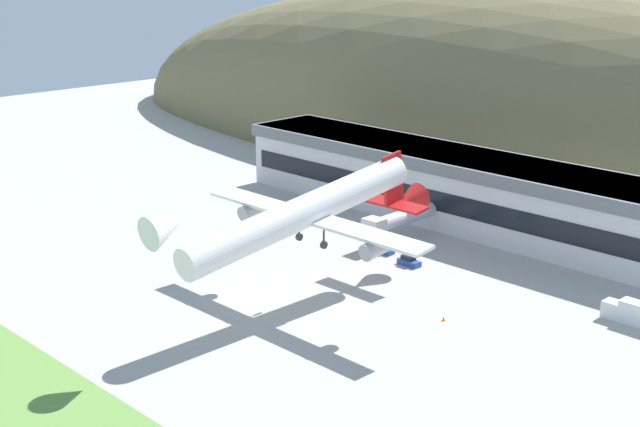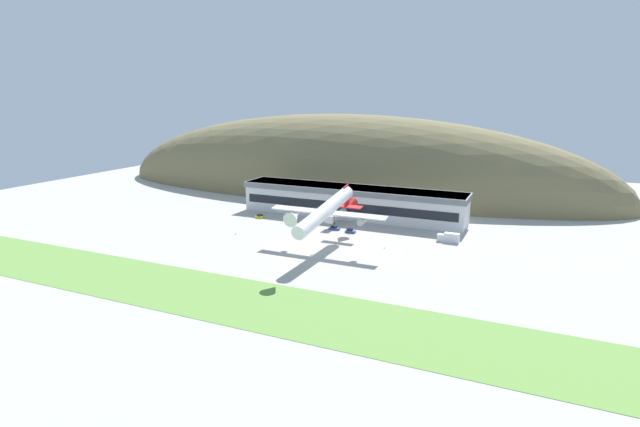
{
  "view_description": "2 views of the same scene",
  "coord_description": "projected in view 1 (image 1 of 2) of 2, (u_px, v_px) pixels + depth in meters",
  "views": [
    {
      "loc": [
        93.64,
        -76.68,
        48.84
      ],
      "look_at": [
        11.44,
        4.65,
        14.19
      ],
      "focal_mm": 50.0,
      "sensor_mm": 36.0,
      "label": 1
    },
    {
      "loc": [
        72.5,
        -142.22,
        51.35
      ],
      "look_at": [
        6.74,
        3.44,
        12.73
      ],
      "focal_mm": 28.0,
      "sensor_mm": 36.0,
      "label": 2
    }
  ],
  "objects": [
    {
      "name": "ground_plane",
      "position": [
        242.0,
        297.0,
        129.44
      ],
      "size": [
        393.45,
        393.45,
        0.0
      ],
      "primitive_type": "plane",
      "color": "#ADAAA3"
    },
    {
      "name": "hill_backdrop",
      "position": [
        506.0,
        154.0,
        219.15
      ],
      "size": [
        280.92,
        78.24,
        81.62
      ],
      "primitive_type": "ellipsoid",
      "color": "olive",
      "rests_on": "ground_plane"
    },
    {
      "name": "terminal_building",
      "position": [
        459.0,
        184.0,
        163.18
      ],
      "size": [
        97.18,
        16.69,
        12.76
      ],
      "color": "silver",
      "rests_on": "ground_plane"
    },
    {
      "name": "jetway_0",
      "position": [
        397.0,
        219.0,
        152.84
      ],
      "size": [
        3.38,
        16.62,
        5.43
      ],
      "color": "silver",
      "rests_on": "ground_plane"
    },
    {
      "name": "cargo_airplane",
      "position": [
        306.0,
        213.0,
        123.3
      ],
      "size": [
        40.97,
        51.15,
        11.11
      ],
      "color": "white"
    },
    {
      "name": "service_car_0",
      "position": [
        382.0,
        249.0,
        148.17
      ],
      "size": [
        4.23,
        1.9,
        1.5
      ],
      "color": "#264C99",
      "rests_on": "ground_plane"
    },
    {
      "name": "service_car_1",
      "position": [
        259.0,
        202.0,
        175.59
      ],
      "size": [
        3.74,
        1.84,
        1.64
      ],
      "color": "gold",
      "rests_on": "ground_plane"
    },
    {
      "name": "service_car_2",
      "position": [
        409.0,
        261.0,
        142.37
      ],
      "size": [
        3.92,
        1.8,
        1.59
      ],
      "color": "#264C99",
      "rests_on": "ground_plane"
    },
    {
      "name": "fuel_truck",
      "position": [
        632.0,
        313.0,
        119.94
      ],
      "size": [
        7.77,
        2.35,
        3.26
      ],
      "color": "silver",
      "rests_on": "ground_plane"
    },
    {
      "name": "traffic_cone_0",
      "position": [
        167.0,
        237.0,
        155.23
      ],
      "size": [
        0.52,
        0.52,
        0.58
      ],
      "color": "orange",
      "rests_on": "ground_plane"
    },
    {
      "name": "traffic_cone_1",
      "position": [
        444.0,
        319.0,
        121.25
      ],
      "size": [
        0.52,
        0.52,
        0.58
      ],
      "color": "orange",
      "rests_on": "ground_plane"
    }
  ]
}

